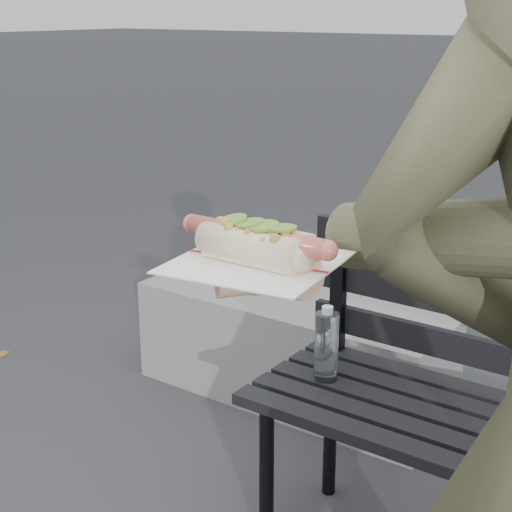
{
  "coord_description": "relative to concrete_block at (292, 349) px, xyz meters",
  "views": [
    {
      "loc": [
        0.4,
        -0.77,
        1.44
      ],
      "look_at": [
        -0.13,
        -0.03,
        1.15
      ],
      "focal_mm": 55.0,
      "sensor_mm": 36.0,
      "label": 1
    }
  ],
  "objects": [
    {
      "name": "concrete_block",
      "position": [
        0.0,
        0.0,
        0.0
      ],
      "size": [
        1.2,
        0.4,
        0.4
      ],
      "primitive_type": "cube",
      "color": "slate",
      "rests_on": "ground"
    },
    {
      "name": "held_hotdog",
      "position": [
        1.15,
        -1.49,
        0.98
      ],
      "size": [
        0.64,
        0.32,
        0.2
      ],
      "color": "#47462F"
    }
  ]
}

